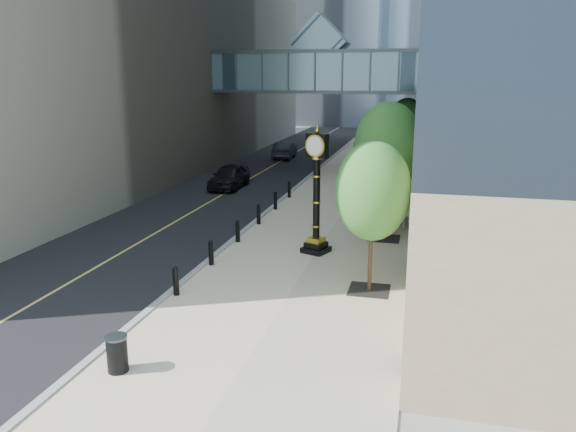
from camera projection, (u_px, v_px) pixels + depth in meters
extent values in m
plane|color=gray|center=(243.00, 316.00, 17.47)|extent=(320.00, 320.00, 0.00)
cube|color=black|center=(302.00, 149.00, 56.73)|extent=(8.00, 180.00, 0.02)
cube|color=beige|center=(382.00, 151.00, 54.85)|extent=(8.00, 180.00, 0.06)
cube|color=gray|center=(342.00, 150.00, 55.79)|extent=(0.25, 180.00, 0.07)
cube|color=slate|center=(320.00, 72.00, 42.67)|extent=(17.00, 4.00, 3.00)
cube|color=#383F44|center=(320.00, 91.00, 43.02)|extent=(17.00, 4.20, 0.25)
cube|color=#383F44|center=(320.00, 52.00, 42.31)|extent=(17.00, 4.20, 0.25)
cube|color=slate|center=(320.00, 43.00, 42.15)|extent=(4.24, 3.00, 4.24)
cube|color=#383F44|center=(392.00, 137.00, 28.79)|extent=(3.00, 8.00, 0.25)
cube|color=slate|center=(393.00, 134.00, 28.75)|extent=(2.80, 7.80, 0.06)
cylinder|color=#383F44|center=(357.00, 190.00, 26.13)|extent=(0.12, 0.12, 4.20)
cylinder|color=#383F44|center=(373.00, 165.00, 33.09)|extent=(0.12, 0.12, 4.20)
cylinder|color=black|center=(176.00, 282.00, 18.91)|extent=(0.20, 0.20, 0.90)
cylinder|color=black|center=(211.00, 254.00, 21.92)|extent=(0.20, 0.20, 0.90)
cylinder|color=black|center=(238.00, 232.00, 24.93)|extent=(0.20, 0.20, 0.90)
cylinder|color=black|center=(259.00, 215.00, 27.94)|extent=(0.20, 0.20, 0.90)
cylinder|color=black|center=(275.00, 201.00, 30.95)|extent=(0.20, 0.20, 0.90)
cylinder|color=black|center=(289.00, 190.00, 33.97)|extent=(0.20, 0.20, 0.90)
cube|color=black|center=(369.00, 290.00, 19.43)|extent=(1.40, 1.40, 0.02)
cylinder|color=#472F1E|center=(370.00, 252.00, 19.09)|extent=(0.14, 0.14, 2.76)
ellipsoid|color=#2E6324|center=(373.00, 191.00, 18.57)|extent=(2.53, 2.53, 3.37)
cube|color=black|center=(384.00, 238.00, 25.54)|extent=(1.40, 1.40, 0.02)
cylinder|color=#472F1E|center=(386.00, 204.00, 25.15)|extent=(0.14, 0.14, 3.26)
ellipsoid|color=#2E6324|center=(388.00, 147.00, 24.53)|extent=(2.99, 2.99, 3.99)
cube|color=black|center=(393.00, 207.00, 31.66)|extent=(1.40, 1.40, 0.02)
cylinder|color=#472F1E|center=(394.00, 185.00, 31.35)|extent=(0.14, 0.14, 2.51)
ellipsoid|color=#2E6324|center=(396.00, 150.00, 30.88)|extent=(2.30, 2.30, 3.07)
cube|color=black|center=(399.00, 185.00, 37.77)|extent=(1.40, 1.40, 0.02)
cylinder|color=#472F1E|center=(400.00, 166.00, 37.45)|extent=(0.14, 0.14, 2.69)
ellipsoid|color=#2E6324|center=(402.00, 134.00, 36.94)|extent=(2.46, 2.46, 3.29)
cube|color=black|center=(404.00, 170.00, 43.89)|extent=(1.40, 1.40, 0.02)
cylinder|color=#472F1E|center=(405.00, 151.00, 43.53)|extent=(0.14, 0.14, 2.94)
ellipsoid|color=#2E6324|center=(406.00, 122.00, 42.97)|extent=(2.69, 2.69, 3.59)
cube|color=black|center=(316.00, 249.00, 23.58)|extent=(1.26, 1.26, 0.22)
cube|color=black|center=(316.00, 245.00, 23.53)|extent=(0.98, 0.98, 0.22)
cube|color=gold|center=(316.00, 240.00, 23.48)|extent=(0.77, 0.77, 0.22)
cylinder|color=black|center=(317.00, 198.00, 23.04)|extent=(0.28, 0.28, 3.35)
cube|color=black|center=(317.00, 146.00, 22.51)|extent=(0.97, 0.64, 0.97)
cylinder|color=white|center=(318.00, 145.00, 22.69)|extent=(0.72, 0.32, 0.76)
cylinder|color=white|center=(316.00, 146.00, 22.33)|extent=(0.72, 0.32, 0.76)
sphere|color=gold|center=(317.00, 131.00, 22.36)|extent=(0.22, 0.22, 0.22)
cylinder|color=black|center=(117.00, 355.00, 14.04)|extent=(0.57, 0.57, 0.90)
imported|color=beige|center=(407.00, 211.00, 27.24)|extent=(0.62, 0.44, 1.59)
imported|color=black|center=(229.00, 176.00, 36.92)|extent=(1.87, 4.55, 1.54)
imported|color=black|center=(285.00, 150.00, 50.13)|extent=(1.85, 4.54, 1.47)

